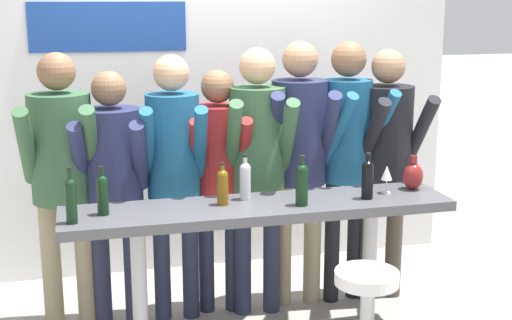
{
  "coord_description": "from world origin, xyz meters",
  "views": [
    {
      "loc": [
        -1.02,
        -3.93,
        2.14
      ],
      "look_at": [
        0.0,
        0.07,
        1.19
      ],
      "focal_mm": 50.0,
      "sensor_mm": 36.0,
      "label": 1
    }
  ],
  "objects": [
    {
      "name": "person_center",
      "position": [
        -0.12,
        0.6,
        1.05
      ],
      "size": [
        0.44,
        0.55,
        1.68
      ],
      "rotation": [
        0.0,
        0.0,
        -0.13
      ],
      "color": "#23283D",
      "rests_on": "ground_plane"
    },
    {
      "name": "tasting_table",
      "position": [
        -0.0,
        0.0,
        0.77
      ],
      "size": [
        2.33,
        0.5,
        0.94
      ],
      "color": "#4C4C51",
      "rests_on": "ground_plane"
    },
    {
      "name": "wine_glass_0",
      "position": [
        0.83,
        0.03,
        1.06
      ],
      "size": [
        0.07,
        0.07,
        0.18
      ],
      "color": "silver",
      "rests_on": "tasting_table"
    },
    {
      "name": "decorative_vase",
      "position": [
        1.03,
        0.07,
        1.03
      ],
      "size": [
        0.13,
        0.13,
        0.22
      ],
      "color": "maroon",
      "rests_on": "tasting_table"
    },
    {
      "name": "person_right",
      "position": [
        0.43,
        0.59,
        1.15
      ],
      "size": [
        0.52,
        0.64,
        1.85
      ],
      "rotation": [
        0.0,
        0.0,
        -0.18
      ],
      "color": "gray",
      "rests_on": "ground_plane"
    },
    {
      "name": "wine_bottle_5",
      "position": [
        -0.21,
        0.03,
        1.06
      ],
      "size": [
        0.07,
        0.07,
        0.26
      ],
      "color": "brown",
      "rests_on": "tasting_table"
    },
    {
      "name": "back_wall",
      "position": [
        -0.01,
        1.53,
        1.42
      ],
      "size": [
        3.93,
        0.12,
        2.82
      ],
      "color": "white",
      "rests_on": "ground_plane"
    },
    {
      "name": "person_far_left",
      "position": [
        -1.13,
        0.59,
        1.12
      ],
      "size": [
        0.49,
        0.6,
        1.81
      ],
      "rotation": [
        0.0,
        0.0,
        -0.07
      ],
      "color": "gray",
      "rests_on": "ground_plane"
    },
    {
      "name": "wine_bottle_0",
      "position": [
        -0.06,
        0.11,
        1.06
      ],
      "size": [
        0.07,
        0.07,
        0.28
      ],
      "color": "#B7BCC1",
      "rests_on": "tasting_table"
    },
    {
      "name": "bar_stool",
      "position": [
        0.43,
        -0.62,
        0.47
      ],
      "size": [
        0.36,
        0.36,
        0.71
      ],
      "color": "#B2B2B7",
      "rests_on": "ground_plane"
    },
    {
      "name": "person_center_right",
      "position": [
        0.12,
        0.51,
        1.13
      ],
      "size": [
        0.48,
        0.6,
        1.82
      ],
      "rotation": [
        0.0,
        0.0,
        -0.11
      ],
      "color": "#23283D",
      "rests_on": "ground_plane"
    },
    {
      "name": "person_center_left",
      "position": [
        -0.43,
        0.55,
        1.12
      ],
      "size": [
        0.45,
        0.57,
        1.78
      ],
      "rotation": [
        0.0,
        0.0,
        -0.1
      ],
      "color": "#23283D",
      "rests_on": "ground_plane"
    },
    {
      "name": "wine_bottle_4",
      "position": [
        -1.08,
        -0.11,
        1.08
      ],
      "size": [
        0.06,
        0.06,
        0.31
      ],
      "color": "black",
      "rests_on": "tasting_table"
    },
    {
      "name": "wine_bottle_3",
      "position": [
        -0.91,
        0.01,
        1.07
      ],
      "size": [
        0.06,
        0.06,
        0.28
      ],
      "color": "black",
      "rests_on": "tasting_table"
    },
    {
      "name": "person_far_right",
      "position": [
        0.77,
        0.57,
        1.16
      ],
      "size": [
        0.45,
        0.59,
        1.85
      ],
      "rotation": [
        0.0,
        0.0,
        0.15
      ],
      "color": "black",
      "rests_on": "ground_plane"
    },
    {
      "name": "person_left",
      "position": [
        -0.82,
        0.55,
        1.04
      ],
      "size": [
        0.5,
        0.59,
        1.69
      ],
      "rotation": [
        0.0,
        0.0,
        -0.14
      ],
      "color": "#23283D",
      "rests_on": "ground_plane"
    },
    {
      "name": "wine_bottle_1",
      "position": [
        0.66,
        -0.06,
        1.07
      ],
      "size": [
        0.07,
        0.07,
        0.29
      ],
      "color": "black",
      "rests_on": "tasting_table"
    },
    {
      "name": "person_rightmost",
      "position": [
        1.05,
        0.53,
        1.11
      ],
      "size": [
        0.45,
        0.56,
        1.79
      ],
      "rotation": [
        0.0,
        0.0,
        0.02
      ],
      "color": "#473D33",
      "rests_on": "ground_plane"
    },
    {
      "name": "wine_bottle_2",
      "position": [
        0.23,
        -0.09,
        1.08
      ],
      "size": [
        0.07,
        0.07,
        0.3
      ],
      "color": "black",
      "rests_on": "tasting_table"
    }
  ]
}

